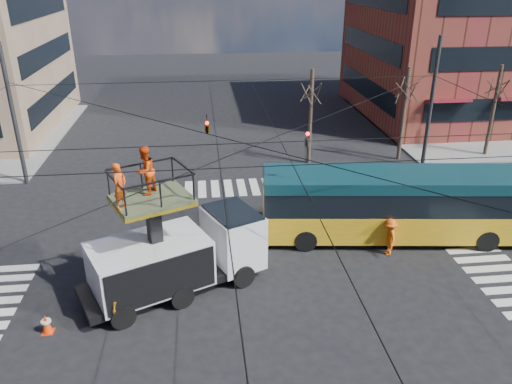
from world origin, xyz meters
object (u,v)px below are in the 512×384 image
object	(u,v)px
utility_truck	(177,244)
worker_ground	(118,304)
city_bus	(399,204)
flagger	(389,237)
traffic_cone	(46,324)

from	to	relation	value
utility_truck	worker_ground	world-z (taller)	utility_truck
city_bus	flagger	xyz separation A→B (m)	(-0.89, -1.38, -0.88)
traffic_cone	flagger	xyz separation A→B (m)	(13.40, 3.70, 0.48)
city_bus	traffic_cone	distance (m)	15.22
city_bus	traffic_cone	size ratio (longest dim) A/B	17.32
utility_truck	city_bus	size ratio (longest dim) A/B	0.58
worker_ground	flagger	distance (m)	11.54
city_bus	traffic_cone	world-z (taller)	city_bus
city_bus	flagger	bearing A→B (deg)	-116.15
city_bus	flagger	size ratio (longest dim) A/B	7.42
flagger	utility_truck	bearing A→B (deg)	-77.18
city_bus	traffic_cone	xyz separation A→B (m)	(-14.28, -5.08, -1.36)
utility_truck	city_bus	bearing A→B (deg)	-8.02
worker_ground	traffic_cone	bearing A→B (deg)	97.71
worker_ground	flagger	xyz separation A→B (m)	(10.97, 3.56, -0.04)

